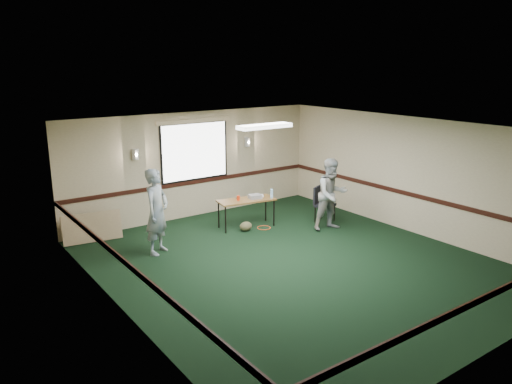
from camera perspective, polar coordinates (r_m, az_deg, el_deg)
ground at (r=10.09m, az=4.35°, el=-8.14°), size 8.00×8.00×0.00m
room_shell at (r=11.26m, az=-2.45°, el=2.74°), size 8.00×8.02×8.00m
folding_table at (r=12.02m, az=-1.11°, el=-1.09°), size 1.46×0.78×0.69m
projector at (r=12.08m, az=-0.12°, el=-0.52°), size 0.33×0.30×0.10m
game_console at (r=12.24m, az=0.40°, el=-0.43°), size 0.23×0.21×0.05m
red_cup at (r=11.92m, az=-2.04°, el=-0.70°), size 0.08×0.08×0.11m
water_bottle at (r=12.11m, az=1.81°, el=-0.17°), size 0.07×0.07×0.22m
duffel_bag at (r=11.89m, az=-1.17°, el=-3.95°), size 0.32×0.25×0.22m
cable_coil at (r=12.11m, az=0.91°, el=-4.10°), size 0.40×0.40×0.02m
folded_table at (r=11.72m, az=-18.21°, el=-3.86°), size 1.30×0.36×0.66m
conference_chair at (r=12.57m, az=7.53°, el=-1.05°), size 0.59×0.60×0.90m
person_left at (r=10.51m, az=-11.26°, el=-2.21°), size 0.79×0.73×1.81m
person_right at (r=11.93m, az=8.64°, el=-0.28°), size 0.94×0.79×1.72m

